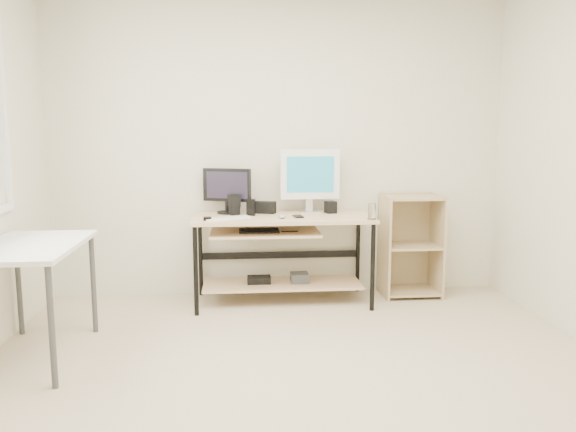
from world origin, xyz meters
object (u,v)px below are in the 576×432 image
(side_table, at_px, (30,256))
(audio_controller, at_px, (251,207))
(black_monitor, at_px, (227,188))
(desk, at_px, (279,241))
(white_imac, at_px, (310,176))
(shelf_unit, at_px, (409,244))

(side_table, xyz_separation_m, audio_controller, (1.42, 1.09, 0.15))
(side_table, xyz_separation_m, black_monitor, (1.22, 1.24, 0.30))
(desk, distance_m, side_table, 1.97)
(desk, relative_size, white_imac, 2.72)
(audio_controller, bearing_deg, side_table, -127.96)
(shelf_unit, xyz_separation_m, black_monitor, (-1.61, 0.02, 0.52))
(side_table, relative_size, audio_controller, 7.06)
(side_table, bearing_deg, white_imac, 32.81)
(shelf_unit, bearing_deg, desk, -172.23)
(shelf_unit, relative_size, black_monitor, 2.18)
(shelf_unit, bearing_deg, side_table, -156.67)
(side_table, distance_m, audio_controller, 1.80)
(side_table, distance_m, black_monitor, 1.76)
(side_table, height_order, audio_controller, audio_controller)
(desk, height_order, white_imac, white_imac)
(desk, xyz_separation_m, black_monitor, (-0.44, 0.18, 0.43))
(desk, distance_m, white_imac, 0.63)
(audio_controller, bearing_deg, white_imac, 30.80)
(desk, xyz_separation_m, audio_controller, (-0.24, 0.03, 0.28))
(black_monitor, xyz_separation_m, audio_controller, (0.20, -0.15, -0.15))
(audio_controller, bearing_deg, desk, 6.13)
(desk, relative_size, shelf_unit, 1.67)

